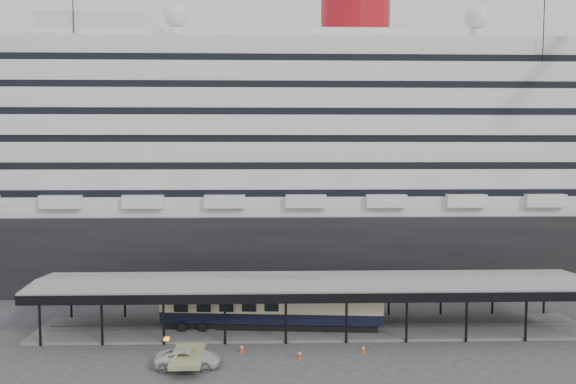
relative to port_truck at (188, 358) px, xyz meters
name	(u,v)px	position (x,y,z in m)	size (l,w,h in m)	color
ground	(317,346)	(11.36, 4.60, -0.76)	(200.00, 200.00, 0.00)	#38383A
cruise_ship	(301,149)	(11.40, 36.60, 17.59)	(130.00, 30.00, 43.90)	black
platform_canopy	(313,307)	(11.36, 9.60, 1.60)	(56.00, 9.18, 5.30)	slate
port_truck	(188,358)	(0.00, 0.00, 0.00)	(2.52, 5.46, 1.52)	silver
pullman_carriage	(272,304)	(7.10, 9.60, 1.92)	(22.61, 4.73, 22.04)	black
traffic_cone_left	(242,348)	(4.41, 3.31, -0.37)	(0.52, 0.52, 0.77)	#ED460D
traffic_cone_mid	(300,354)	(9.62, 1.68, -0.38)	(0.43, 0.43, 0.75)	#EC3D0D
traffic_cone_right	(363,349)	(15.49, 2.98, -0.43)	(0.42, 0.42, 0.67)	#EA5A0D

